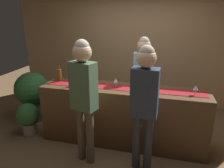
% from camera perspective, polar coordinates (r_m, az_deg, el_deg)
% --- Properties ---
extents(ground_plane, '(10.00, 10.00, 0.00)m').
position_cam_1_polar(ground_plane, '(3.80, 2.74, -14.84)').
color(ground_plane, brown).
extents(back_wall, '(6.00, 0.12, 2.90)m').
position_cam_1_polar(back_wall, '(5.11, 7.44, 10.99)').
color(back_wall, tan).
rests_on(back_wall, ground).
extents(bar_counter, '(2.63, 0.60, 0.96)m').
position_cam_1_polar(bar_counter, '(3.57, 2.85, -8.35)').
color(bar_counter, '#543821').
rests_on(bar_counter, ground).
extents(counter_runner_cloth, '(2.50, 0.28, 0.01)m').
position_cam_1_polar(counter_runner_cloth, '(3.38, 2.98, -0.99)').
color(counter_runner_cloth, maroon).
rests_on(counter_runner_cloth, bar_counter).
extents(wine_bottle_amber, '(0.07, 0.07, 0.30)m').
position_cam_1_polar(wine_bottle_amber, '(3.80, -13.84, 2.38)').
color(wine_bottle_amber, brown).
rests_on(wine_bottle_amber, bar_counter).
extents(wine_bottle_green, '(0.07, 0.07, 0.30)m').
position_cam_1_polar(wine_bottle_green, '(3.35, 8.95, 0.63)').
color(wine_bottle_green, '#194723').
rests_on(wine_bottle_green, bar_counter).
extents(wine_bottle_clear, '(0.07, 0.07, 0.30)m').
position_cam_1_polar(wine_bottle_clear, '(3.55, -8.47, 1.65)').
color(wine_bottle_clear, '#B2C6C1').
rests_on(wine_bottle_clear, bar_counter).
extents(wine_glass_near_customer, '(0.07, 0.07, 0.14)m').
position_cam_1_polar(wine_glass_near_customer, '(3.27, 21.40, -1.02)').
color(wine_glass_near_customer, silver).
rests_on(wine_glass_near_customer, bar_counter).
extents(wine_glass_mid_counter, '(0.07, 0.07, 0.14)m').
position_cam_1_polar(wine_glass_mid_counter, '(3.39, 0.99, 0.93)').
color(wine_glass_mid_counter, silver).
rests_on(wine_glass_mid_counter, bar_counter).
extents(bartender, '(0.35, 0.24, 1.71)m').
position_cam_1_polar(bartender, '(3.87, 8.19, 2.78)').
color(bartender, '#26262B').
rests_on(bartender, ground).
extents(customer_sipping, '(0.35, 0.24, 1.73)m').
position_cam_1_polar(customer_sipping, '(2.74, 8.67, -3.38)').
color(customer_sipping, '#33333D').
rests_on(customer_sipping, ground).
extents(customer_browsing, '(0.38, 0.29, 1.77)m').
position_cam_1_polar(customer_browsing, '(2.88, -7.56, -1.47)').
color(customer_browsing, brown).
rests_on(customer_browsing, ground).
extents(potted_plant_tall, '(0.68, 0.68, 0.99)m').
position_cam_1_polar(potted_plant_tall, '(4.56, -20.41, -2.20)').
color(potted_plant_tall, '#4C4C51').
rests_on(potted_plant_tall, ground).
extents(potted_plant_small, '(0.40, 0.40, 0.58)m').
position_cam_1_polar(potted_plant_small, '(4.11, -21.47, -8.17)').
color(potted_plant_small, '#9E9389').
rests_on(potted_plant_small, ground).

